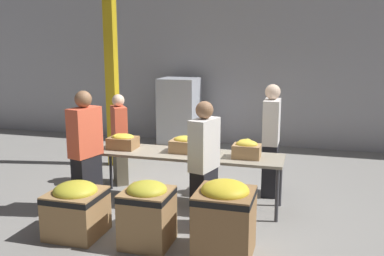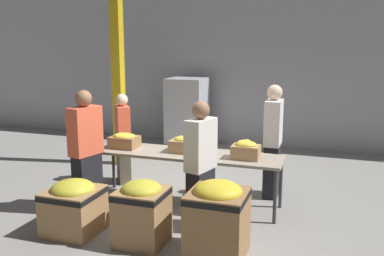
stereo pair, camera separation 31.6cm
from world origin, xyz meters
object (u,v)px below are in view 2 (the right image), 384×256
at_px(volunteer_1, 201,167).
at_px(sorting_table, 185,156).
at_px(banana_box_1, 186,144).
at_px(donation_bin_2, 217,217).
at_px(volunteer_0, 273,142).
at_px(donation_bin_0, 74,205).
at_px(banana_box_0, 124,140).
at_px(donation_bin_1, 142,211).
at_px(volunteer_3, 123,139).
at_px(support_pillar, 118,64).
at_px(volunteer_2, 86,152).
at_px(pallet_stack_0, 187,114).
at_px(banana_box_2, 246,150).

bearing_deg(volunteer_1, sorting_table, 47.74).
xyz_separation_m(sorting_table, banana_box_1, (-0.01, 0.06, 0.17)).
bearing_deg(donation_bin_2, banana_box_1, 121.67).
distance_m(volunteer_0, donation_bin_0, 3.14).
height_order(banana_box_0, donation_bin_1, banana_box_0).
bearing_deg(volunteer_3, donation_bin_1, -3.99).
bearing_deg(volunteer_1, support_pillar, 60.86).
height_order(sorting_table, banana_box_0, banana_box_0).
distance_m(banana_box_0, volunteer_2, 0.74).
relative_size(sorting_table, banana_box_1, 6.62).
bearing_deg(volunteer_2, pallet_stack_0, 13.29).
relative_size(sorting_table, support_pillar, 0.73).
xyz_separation_m(volunteer_3, donation_bin_2, (2.26, -2.03, -0.30)).
xyz_separation_m(volunteer_0, donation_bin_2, (-0.30, -2.16, -0.42)).
xyz_separation_m(banana_box_1, volunteer_2, (-1.26, -0.74, -0.04)).
height_order(donation_bin_0, pallet_stack_0, pallet_stack_0).
distance_m(volunteer_2, donation_bin_2, 2.31).
distance_m(banana_box_2, pallet_stack_0, 3.99).
height_order(volunteer_0, donation_bin_2, volunteer_0).
xyz_separation_m(volunteer_3, donation_bin_0, (0.34, -2.03, -0.41)).
distance_m(volunteer_1, pallet_stack_0, 4.44).
distance_m(volunteer_0, volunteer_2, 2.85).
xyz_separation_m(donation_bin_1, donation_bin_2, (0.95, -0.00, 0.05)).
relative_size(banana_box_0, donation_bin_0, 0.60).
bearing_deg(volunteer_3, donation_bin_0, -27.34).
xyz_separation_m(volunteer_3, pallet_stack_0, (0.21, 2.76, 0.02)).
bearing_deg(volunteer_0, pallet_stack_0, -138.74).
distance_m(banana_box_1, donation_bin_1, 1.54).
xyz_separation_m(sorting_table, volunteer_0, (1.19, 0.76, 0.14)).
xyz_separation_m(donation_bin_0, donation_bin_1, (0.97, -0.00, 0.05)).
bearing_deg(pallet_stack_0, volunteer_1, -68.36).
xyz_separation_m(banana_box_0, volunteer_2, (-0.25, -0.69, -0.04)).
relative_size(volunteer_0, donation_bin_2, 2.00).
relative_size(sorting_table, banana_box_0, 6.83).
height_order(sorting_table, banana_box_2, banana_box_2).
relative_size(sorting_table, volunteer_0, 1.62).
xyz_separation_m(banana_box_1, banana_box_2, (0.93, -0.08, 0.01)).
bearing_deg(support_pillar, donation_bin_0, -72.66).
height_order(banana_box_2, volunteer_0, volunteer_0).
bearing_deg(banana_box_0, sorting_table, -0.34).
xyz_separation_m(volunteer_2, volunteer_3, (-0.10, 1.31, -0.10)).
xyz_separation_m(volunteer_2, donation_bin_2, (2.16, -0.72, -0.41)).
height_order(volunteer_0, volunteer_1, volunteer_0).
distance_m(banana_box_2, volunteer_1, 0.85).
bearing_deg(banana_box_1, donation_bin_0, -124.81).
relative_size(banana_box_0, banana_box_2, 1.09).
relative_size(banana_box_0, volunteer_3, 0.27).
bearing_deg(donation_bin_0, volunteer_0, 44.26).
xyz_separation_m(banana_box_2, donation_bin_1, (-0.98, -1.38, -0.51)).
distance_m(volunteer_1, volunteer_2, 1.75).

